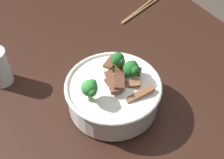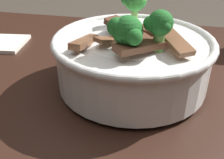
# 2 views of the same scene
# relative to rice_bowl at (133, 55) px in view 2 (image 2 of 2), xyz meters

# --- Properties ---
(rice_bowl) EXTENTS (0.26, 0.26, 0.15)m
(rice_bowl) POSITION_rel_rice_bowl_xyz_m (0.00, 0.00, 0.00)
(rice_bowl) COLOR white
(rice_bowl) RESTS_ON dining_table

